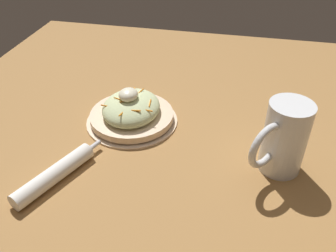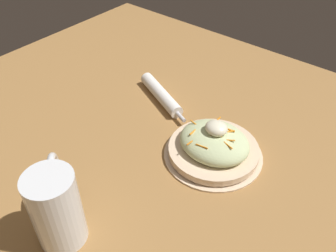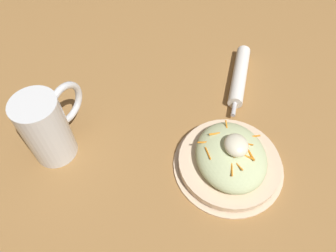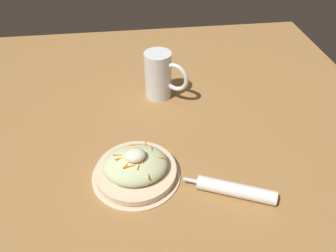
# 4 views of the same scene
# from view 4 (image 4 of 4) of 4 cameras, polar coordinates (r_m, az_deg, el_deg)

# --- Properties ---
(ground_plane) EXTENTS (1.43, 1.43, 0.00)m
(ground_plane) POSITION_cam_4_polar(r_m,az_deg,el_deg) (1.00, -0.92, -0.55)
(ground_plane) COLOR #9E703D
(salad_plate) EXTENTS (0.23, 0.23, 0.09)m
(salad_plate) POSITION_cam_4_polar(r_m,az_deg,el_deg) (0.85, -5.56, -7.19)
(salad_plate) COLOR beige
(salad_plate) RESTS_ON ground_plane
(beer_mug) EXTENTS (0.14, 0.12, 0.16)m
(beer_mug) POSITION_cam_4_polar(r_m,az_deg,el_deg) (1.10, -1.51, 8.33)
(beer_mug) COLOR white
(beer_mug) RESTS_ON ground_plane
(napkin_roll) EXTENTS (0.22, 0.11, 0.03)m
(napkin_roll) POSITION_cam_4_polar(r_m,az_deg,el_deg) (0.83, 11.50, -10.72)
(napkin_roll) COLOR white
(napkin_roll) RESTS_ON ground_plane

